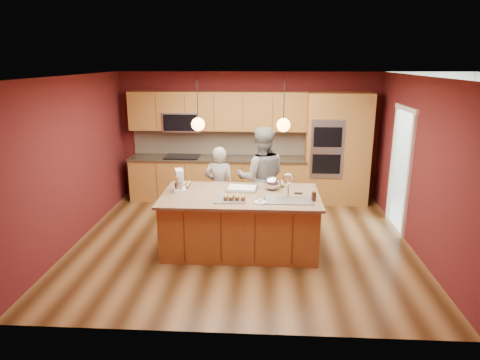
# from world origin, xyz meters

# --- Properties ---
(floor) EXTENTS (5.50, 5.50, 0.00)m
(floor) POSITION_xyz_m (0.00, 0.00, 0.00)
(floor) COLOR #3F2510
(floor) RESTS_ON ground
(ceiling) EXTENTS (5.50, 5.50, 0.00)m
(ceiling) POSITION_xyz_m (0.00, 0.00, 2.70)
(ceiling) COLOR white
(ceiling) RESTS_ON ground
(wall_back) EXTENTS (5.50, 0.00, 5.50)m
(wall_back) POSITION_xyz_m (0.00, 2.50, 1.35)
(wall_back) COLOR #521618
(wall_back) RESTS_ON ground
(wall_front) EXTENTS (5.50, 0.00, 5.50)m
(wall_front) POSITION_xyz_m (0.00, -2.50, 1.35)
(wall_front) COLOR #521618
(wall_front) RESTS_ON ground
(wall_left) EXTENTS (0.00, 5.00, 5.00)m
(wall_left) POSITION_xyz_m (-2.75, 0.00, 1.35)
(wall_left) COLOR #521618
(wall_left) RESTS_ON ground
(wall_right) EXTENTS (0.00, 5.00, 5.00)m
(wall_right) POSITION_xyz_m (2.75, 0.00, 1.35)
(wall_right) COLOR #521618
(wall_right) RESTS_ON ground
(cabinet_run) EXTENTS (3.74, 0.64, 2.30)m
(cabinet_run) POSITION_xyz_m (-0.68, 2.25, 0.98)
(cabinet_run) COLOR olive
(cabinet_run) RESTS_ON floor
(oven_column) EXTENTS (1.30, 0.62, 2.30)m
(oven_column) POSITION_xyz_m (1.85, 2.19, 1.15)
(oven_column) COLOR olive
(oven_column) RESTS_ON floor
(doorway_trim) EXTENTS (0.08, 1.11, 2.20)m
(doorway_trim) POSITION_xyz_m (2.73, 0.80, 1.05)
(doorway_trim) COLOR white
(doorway_trim) RESTS_ON wall_right
(pendant_left) EXTENTS (0.20, 0.20, 0.80)m
(pendant_left) POSITION_xyz_m (-0.66, -0.25, 2.00)
(pendant_left) COLOR black
(pendant_left) RESTS_ON ceiling
(pendant_right) EXTENTS (0.20, 0.20, 0.80)m
(pendant_right) POSITION_xyz_m (0.62, -0.25, 2.00)
(pendant_right) COLOR black
(pendant_right) RESTS_ON ceiling
(island) EXTENTS (2.46, 1.38, 1.29)m
(island) POSITION_xyz_m (-0.00, -0.26, 0.46)
(island) COLOR olive
(island) RESTS_ON floor
(person_left) EXTENTS (0.57, 0.40, 1.48)m
(person_left) POSITION_xyz_m (-0.45, 0.69, 0.74)
(person_left) COLOR black
(person_left) RESTS_ON floor
(person_right) EXTENTS (0.94, 0.76, 1.83)m
(person_right) POSITION_xyz_m (0.30, 0.69, 0.91)
(person_right) COLOR gray
(person_right) RESTS_ON floor
(stand_mixer) EXTENTS (0.25, 0.30, 0.36)m
(stand_mixer) POSITION_xyz_m (-0.99, -0.14, 1.06)
(stand_mixer) COLOR white
(stand_mixer) RESTS_ON island
(sheet_cake) EXTENTS (0.54, 0.42, 0.05)m
(sheet_cake) POSITION_xyz_m (-0.00, -0.01, 0.93)
(sheet_cake) COLOR silver
(sheet_cake) RESTS_ON island
(cooling_rack) EXTENTS (0.48, 0.35, 0.02)m
(cooling_rack) POSITION_xyz_m (-0.16, -0.56, 0.92)
(cooling_rack) COLOR #A4A7AB
(cooling_rack) RESTS_ON island
(mixing_bowl) EXTENTS (0.27, 0.27, 0.23)m
(mixing_bowl) POSITION_xyz_m (0.48, 0.05, 1.01)
(mixing_bowl) COLOR silver
(mixing_bowl) RESTS_ON island
(plate) EXTENTS (0.19, 0.19, 0.01)m
(plate) POSITION_xyz_m (0.30, -0.63, 0.91)
(plate) COLOR silver
(plate) RESTS_ON island
(tumbler) EXTENTS (0.07, 0.07, 0.14)m
(tumbler) POSITION_xyz_m (1.09, -0.49, 0.97)
(tumbler) COLOR #351D0E
(tumbler) RESTS_ON island
(phone) EXTENTS (0.14, 0.10, 0.01)m
(phone) POSITION_xyz_m (0.89, -0.15, 0.91)
(phone) COLOR black
(phone) RESTS_ON island
(cupcakes_left) EXTENTS (0.15, 0.29, 0.07)m
(cupcakes_left) POSITION_xyz_m (-0.94, 0.13, 0.94)
(cupcakes_left) COLOR tan
(cupcakes_left) RESTS_ON island
(cupcakes_rack) EXTENTS (0.34, 0.17, 0.08)m
(cupcakes_rack) POSITION_xyz_m (-0.09, -0.56, 0.96)
(cupcakes_rack) COLOR tan
(cupcakes_rack) RESTS_ON island
(cupcakes_right) EXTENTS (0.14, 0.28, 0.06)m
(cupcakes_right) POSITION_xyz_m (0.62, 0.28, 0.94)
(cupcakes_right) COLOR tan
(cupcakes_right) RESTS_ON island
(washer) EXTENTS (0.55, 0.57, 0.89)m
(washer) POSITION_xyz_m (4.17, 0.78, 0.44)
(washer) COLOR white
(washer) RESTS_ON floor
(dryer) EXTENTS (0.65, 0.67, 0.95)m
(dryer) POSITION_xyz_m (4.19, 1.50, 0.48)
(dryer) COLOR white
(dryer) RESTS_ON floor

